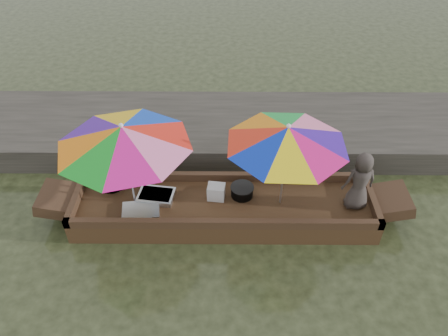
{
  "coord_description": "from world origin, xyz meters",
  "views": [
    {
      "loc": [
        0.04,
        -5.12,
        5.4
      ],
      "look_at": [
        0.0,
        0.1,
        1.0
      ],
      "focal_mm": 35.0,
      "sensor_mm": 36.0,
      "label": 1
    }
  ],
  "objects_px": {
    "umbrella_stern": "(284,166)",
    "tray_crayfish": "(156,196)",
    "charcoal_grill": "(242,191)",
    "supply_bag": "(216,192)",
    "cooking_pot": "(112,182)",
    "vendor": "(360,181)",
    "umbrella_bow": "(128,166)",
    "tray_scallop": "(141,211)",
    "boat_hull": "(224,210)"
  },
  "relations": [
    {
      "from": "umbrella_stern",
      "to": "tray_crayfish",
      "type": "bearing_deg",
      "value": 177.27
    },
    {
      "from": "charcoal_grill",
      "to": "umbrella_stern",
      "type": "bearing_deg",
      "value": -15.03
    },
    {
      "from": "supply_bag",
      "to": "umbrella_stern",
      "type": "distance_m",
      "value": 1.23
    },
    {
      "from": "cooking_pot",
      "to": "vendor",
      "type": "height_order",
      "value": "vendor"
    },
    {
      "from": "umbrella_stern",
      "to": "umbrella_bow",
      "type": "bearing_deg",
      "value": 180.0
    },
    {
      "from": "umbrella_stern",
      "to": "supply_bag",
      "type": "bearing_deg",
      "value": 174.15
    },
    {
      "from": "tray_scallop",
      "to": "charcoal_grill",
      "type": "bearing_deg",
      "value": 13.73
    },
    {
      "from": "boat_hull",
      "to": "tray_crayfish",
      "type": "bearing_deg",
      "value": 175.04
    },
    {
      "from": "supply_bag",
      "to": "vendor",
      "type": "distance_m",
      "value": 2.28
    },
    {
      "from": "boat_hull",
      "to": "umbrella_stern",
      "type": "height_order",
      "value": "umbrella_stern"
    },
    {
      "from": "cooking_pot",
      "to": "charcoal_grill",
      "type": "relative_size",
      "value": 1.03
    },
    {
      "from": "umbrella_bow",
      "to": "tray_crayfish",
      "type": "bearing_deg",
      "value": 15.97
    },
    {
      "from": "umbrella_bow",
      "to": "umbrella_stern",
      "type": "relative_size",
      "value": 1.11
    },
    {
      "from": "cooking_pot",
      "to": "supply_bag",
      "type": "distance_m",
      "value": 1.8
    },
    {
      "from": "charcoal_grill",
      "to": "supply_bag",
      "type": "height_order",
      "value": "supply_bag"
    },
    {
      "from": "boat_hull",
      "to": "charcoal_grill",
      "type": "distance_m",
      "value": 0.43
    },
    {
      "from": "tray_scallop",
      "to": "umbrella_bow",
      "type": "distance_m",
      "value": 0.79
    },
    {
      "from": "tray_scallop",
      "to": "umbrella_stern",
      "type": "distance_m",
      "value": 2.38
    },
    {
      "from": "tray_scallop",
      "to": "charcoal_grill",
      "type": "height_order",
      "value": "charcoal_grill"
    },
    {
      "from": "vendor",
      "to": "umbrella_bow",
      "type": "relative_size",
      "value": 0.51
    },
    {
      "from": "tray_scallop",
      "to": "charcoal_grill",
      "type": "xyz_separation_m",
      "value": [
        1.63,
        0.4,
        0.06
      ]
    },
    {
      "from": "cooking_pot",
      "to": "umbrella_bow",
      "type": "height_order",
      "value": "umbrella_bow"
    },
    {
      "from": "boat_hull",
      "to": "tray_scallop",
      "type": "height_order",
      "value": "tray_scallop"
    },
    {
      "from": "charcoal_grill",
      "to": "vendor",
      "type": "bearing_deg",
      "value": -6.99
    },
    {
      "from": "tray_crayfish",
      "to": "supply_bag",
      "type": "xyz_separation_m",
      "value": [
        1.0,
        0.01,
        0.09
      ]
    },
    {
      "from": "tray_crayfish",
      "to": "umbrella_stern",
      "type": "xyz_separation_m",
      "value": [
        2.04,
        -0.1,
        0.73
      ]
    },
    {
      "from": "boat_hull",
      "to": "umbrella_bow",
      "type": "bearing_deg",
      "value": 180.0
    },
    {
      "from": "charcoal_grill",
      "to": "vendor",
      "type": "relative_size",
      "value": 0.35
    },
    {
      "from": "cooking_pot",
      "to": "tray_crayfish",
      "type": "bearing_deg",
      "value": -19.26
    },
    {
      "from": "cooking_pot",
      "to": "charcoal_grill",
      "type": "height_order",
      "value": "cooking_pot"
    },
    {
      "from": "supply_bag",
      "to": "umbrella_bow",
      "type": "xyz_separation_m",
      "value": [
        -1.34,
        -0.11,
        0.65
      ]
    },
    {
      "from": "cooking_pot",
      "to": "tray_crayfish",
      "type": "distance_m",
      "value": 0.83
    },
    {
      "from": "boat_hull",
      "to": "supply_bag",
      "type": "relative_size",
      "value": 17.62
    },
    {
      "from": "cooking_pot",
      "to": "umbrella_stern",
      "type": "relative_size",
      "value": 0.2
    },
    {
      "from": "supply_bag",
      "to": "boat_hull",
      "type": "bearing_deg",
      "value": -40.01
    },
    {
      "from": "vendor",
      "to": "umbrella_stern",
      "type": "height_order",
      "value": "umbrella_stern"
    },
    {
      "from": "tray_scallop",
      "to": "umbrella_stern",
      "type": "bearing_deg",
      "value": 5.89
    },
    {
      "from": "tray_crayfish",
      "to": "umbrella_bow",
      "type": "relative_size",
      "value": 0.29
    },
    {
      "from": "charcoal_grill",
      "to": "umbrella_bow",
      "type": "xyz_separation_m",
      "value": [
        -1.77,
        -0.17,
        0.69
      ]
    },
    {
      "from": "tray_crayfish",
      "to": "vendor",
      "type": "distance_m",
      "value": 3.28
    },
    {
      "from": "supply_bag",
      "to": "vendor",
      "type": "bearing_deg",
      "value": -4.17
    },
    {
      "from": "tray_scallop",
      "to": "umbrella_stern",
      "type": "height_order",
      "value": "umbrella_stern"
    },
    {
      "from": "boat_hull",
      "to": "tray_crayfish",
      "type": "distance_m",
      "value": 1.15
    },
    {
      "from": "cooking_pot",
      "to": "supply_bag",
      "type": "relative_size",
      "value": 1.35
    },
    {
      "from": "tray_crayfish",
      "to": "charcoal_grill",
      "type": "distance_m",
      "value": 1.43
    },
    {
      "from": "tray_crayfish",
      "to": "umbrella_stern",
      "type": "height_order",
      "value": "umbrella_stern"
    },
    {
      "from": "tray_crayfish",
      "to": "umbrella_stern",
      "type": "distance_m",
      "value": 2.17
    },
    {
      "from": "vendor",
      "to": "cooking_pot",
      "type": "bearing_deg",
      "value": -13.64
    },
    {
      "from": "umbrella_bow",
      "to": "umbrella_stern",
      "type": "distance_m",
      "value": 2.39
    },
    {
      "from": "charcoal_grill",
      "to": "umbrella_bow",
      "type": "height_order",
      "value": "umbrella_bow"
    }
  ]
}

